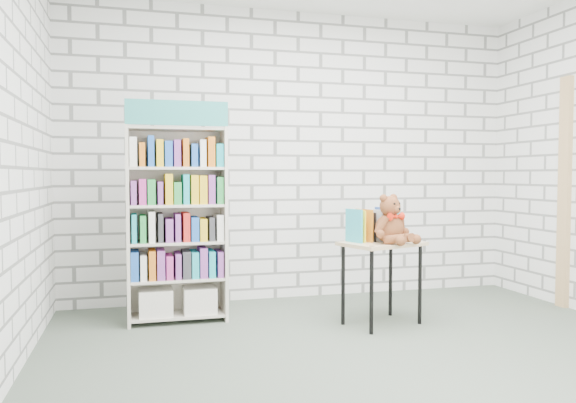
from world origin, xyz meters
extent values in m
plane|color=#475346|center=(0.00, 0.00, 0.00)|extent=(4.50, 4.50, 0.00)
cube|color=silver|center=(0.00, 2.00, 1.40)|extent=(4.50, 0.02, 2.80)
cube|color=beige|center=(-1.61, 1.35, 0.80)|extent=(0.03, 0.31, 1.60)
cube|color=beige|center=(-0.84, 1.35, 0.80)|extent=(0.03, 0.31, 1.60)
cube|color=beige|center=(-1.22, 1.50, 0.80)|extent=(0.80, 0.02, 1.60)
cube|color=teal|center=(-1.22, 1.20, 1.70)|extent=(0.80, 0.02, 0.20)
cube|color=beige|center=(-1.22, 1.35, 0.05)|extent=(0.75, 0.29, 0.02)
cube|color=beige|center=(-1.22, 1.35, 0.36)|extent=(0.75, 0.29, 0.02)
cube|color=beige|center=(-1.22, 1.35, 0.66)|extent=(0.75, 0.29, 0.02)
cube|color=beige|center=(-1.22, 1.35, 0.96)|extent=(0.75, 0.29, 0.02)
cube|color=beige|center=(-1.22, 1.35, 1.26)|extent=(0.75, 0.29, 0.02)
cube|color=beige|center=(-1.22, 1.35, 1.58)|extent=(0.75, 0.29, 0.02)
cube|color=silver|center=(-1.40, 1.35, 0.17)|extent=(0.27, 0.25, 0.21)
cube|color=silver|center=(-1.05, 1.35, 0.17)|extent=(0.27, 0.25, 0.21)
cube|color=#333338|center=(-1.22, 1.34, 0.47)|extent=(0.75, 0.25, 0.21)
cube|color=red|center=(-1.22, 1.34, 0.78)|extent=(0.75, 0.25, 0.21)
cube|color=yellow|center=(-1.22, 1.34, 1.08)|extent=(0.75, 0.25, 0.21)
cube|color=blue|center=(-1.22, 1.34, 1.38)|extent=(0.75, 0.25, 0.21)
cube|color=tan|center=(0.36, 0.83, 0.66)|extent=(0.73, 0.61, 0.03)
cylinder|color=black|center=(0.17, 0.58, 0.32)|extent=(0.03, 0.03, 0.64)
cylinder|color=black|center=(0.06, 0.90, 0.32)|extent=(0.03, 0.03, 0.64)
cylinder|color=black|center=(0.67, 0.75, 0.32)|extent=(0.03, 0.03, 0.64)
cylinder|color=black|center=(0.56, 1.07, 0.32)|extent=(0.03, 0.03, 0.64)
cylinder|color=black|center=(0.17, 0.59, 0.67)|extent=(0.04, 0.04, 0.01)
cylinder|color=black|center=(0.66, 0.76, 0.67)|extent=(0.04, 0.04, 0.01)
cube|color=#2BA8BC|center=(0.13, 0.85, 0.80)|extent=(0.07, 0.19, 0.26)
cube|color=yellow|center=(0.18, 0.87, 0.80)|extent=(0.07, 0.19, 0.26)
cube|color=orange|center=(0.23, 0.89, 0.80)|extent=(0.07, 0.19, 0.26)
cube|color=black|center=(0.28, 0.90, 0.80)|extent=(0.07, 0.19, 0.26)
cube|color=silver|center=(0.33, 0.92, 0.80)|extent=(0.07, 0.19, 0.26)
cube|color=red|center=(0.38, 0.94, 0.80)|extent=(0.07, 0.19, 0.26)
cube|color=blue|center=(0.43, 0.96, 0.80)|extent=(0.07, 0.19, 0.26)
cube|color=#DBDD49|center=(0.48, 0.97, 0.80)|extent=(0.07, 0.19, 0.26)
cube|color=#2BA8BC|center=(0.53, 0.99, 0.80)|extent=(0.07, 0.19, 0.26)
ellipsoid|color=maroon|center=(0.39, 0.76, 0.79)|extent=(0.23, 0.20, 0.23)
sphere|color=maroon|center=(0.40, 0.75, 0.96)|extent=(0.16, 0.16, 0.16)
sphere|color=maroon|center=(0.33, 0.74, 1.03)|extent=(0.06, 0.06, 0.06)
sphere|color=maroon|center=(0.45, 0.79, 1.03)|extent=(0.06, 0.06, 0.06)
sphere|color=maroon|center=(0.42, 0.69, 0.94)|extent=(0.07, 0.07, 0.07)
sphere|color=black|center=(0.40, 0.68, 0.98)|extent=(0.02, 0.02, 0.02)
sphere|color=black|center=(0.45, 0.70, 0.98)|extent=(0.02, 0.02, 0.02)
sphere|color=black|center=(0.44, 0.66, 0.95)|extent=(0.02, 0.02, 0.02)
cylinder|color=maroon|center=(0.30, 0.69, 0.82)|extent=(0.13, 0.08, 0.16)
cylinder|color=maroon|center=(0.51, 0.78, 0.82)|extent=(0.11, 0.13, 0.16)
sphere|color=maroon|center=(0.27, 0.66, 0.75)|extent=(0.07, 0.07, 0.07)
sphere|color=maroon|center=(0.55, 0.78, 0.75)|extent=(0.07, 0.07, 0.07)
cylinder|color=maroon|center=(0.38, 0.62, 0.72)|extent=(0.17, 0.18, 0.09)
cylinder|color=maroon|center=(0.50, 0.68, 0.72)|extent=(0.09, 0.18, 0.09)
sphere|color=maroon|center=(0.39, 0.54, 0.71)|extent=(0.08, 0.08, 0.08)
sphere|color=maroon|center=(0.56, 0.62, 0.71)|extent=(0.08, 0.08, 0.08)
cone|color=red|center=(0.39, 0.68, 0.89)|extent=(0.09, 0.08, 0.06)
cone|color=red|center=(0.46, 0.71, 0.89)|extent=(0.09, 0.08, 0.06)
sphere|color=red|center=(0.42, 0.69, 0.89)|extent=(0.04, 0.04, 0.04)
cube|color=tan|center=(2.23, 0.95, 1.05)|extent=(0.05, 0.12, 2.10)
camera|label=1|loc=(-1.55, -3.32, 1.21)|focal=35.00mm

